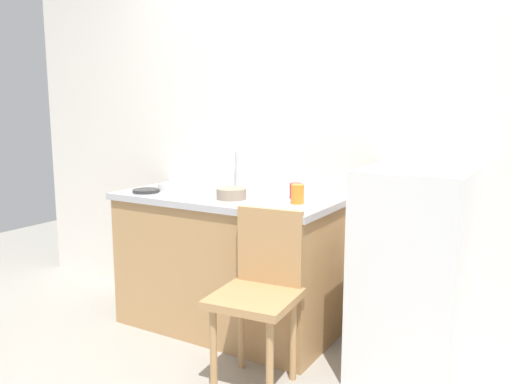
{
  "coord_description": "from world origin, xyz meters",
  "views": [
    {
      "loc": [
        1.38,
        -1.98,
        1.42
      ],
      "look_at": [
        -0.17,
        0.6,
        0.91
      ],
      "focal_mm": 36.86,
      "sensor_mm": 36.0,
      "label": 1
    }
  ],
  "objects_px": {
    "terracotta_bowl": "(231,194)",
    "hotplate": "(146,191)",
    "refrigerator": "(413,274)",
    "dish_tray": "(185,187)",
    "cup_red": "(296,191)",
    "chair": "(260,289)",
    "cup_orange": "(298,194)"
  },
  "relations": [
    {
      "from": "refrigerator",
      "to": "dish_tray",
      "type": "bearing_deg",
      "value": -179.31
    },
    {
      "from": "dish_tray",
      "to": "cup_orange",
      "type": "bearing_deg",
      "value": -0.32
    },
    {
      "from": "dish_tray",
      "to": "terracotta_bowl",
      "type": "relative_size",
      "value": 1.57
    },
    {
      "from": "terracotta_bowl",
      "to": "cup_orange",
      "type": "distance_m",
      "value": 0.41
    },
    {
      "from": "cup_red",
      "to": "cup_orange",
      "type": "bearing_deg",
      "value": -61.18
    },
    {
      "from": "refrigerator",
      "to": "cup_red",
      "type": "distance_m",
      "value": 0.83
    },
    {
      "from": "terracotta_bowl",
      "to": "hotplate",
      "type": "height_order",
      "value": "terracotta_bowl"
    },
    {
      "from": "hotplate",
      "to": "cup_red",
      "type": "height_order",
      "value": "cup_red"
    },
    {
      "from": "dish_tray",
      "to": "cup_red",
      "type": "distance_m",
      "value": 0.75
    },
    {
      "from": "dish_tray",
      "to": "terracotta_bowl",
      "type": "height_order",
      "value": "terracotta_bowl"
    },
    {
      "from": "cup_orange",
      "to": "hotplate",
      "type": "bearing_deg",
      "value": -171.27
    },
    {
      "from": "refrigerator",
      "to": "chair",
      "type": "distance_m",
      "value": 0.8
    },
    {
      "from": "hotplate",
      "to": "cup_red",
      "type": "relative_size",
      "value": 1.87
    },
    {
      "from": "hotplate",
      "to": "refrigerator",
      "type": "bearing_deg",
      "value": 6.06
    },
    {
      "from": "hotplate",
      "to": "cup_red",
      "type": "distance_m",
      "value": 0.97
    },
    {
      "from": "chair",
      "to": "refrigerator",
      "type": "bearing_deg",
      "value": 30.43
    },
    {
      "from": "chair",
      "to": "cup_red",
      "type": "xyz_separation_m",
      "value": [
        -0.09,
        0.59,
        0.41
      ]
    },
    {
      "from": "chair",
      "to": "hotplate",
      "type": "xyz_separation_m",
      "value": [
        -1.01,
        0.29,
        0.37
      ]
    },
    {
      "from": "refrigerator",
      "to": "dish_tray",
      "type": "height_order",
      "value": "refrigerator"
    },
    {
      "from": "refrigerator",
      "to": "cup_red",
      "type": "relative_size",
      "value": 12.12
    },
    {
      "from": "terracotta_bowl",
      "to": "hotplate",
      "type": "relative_size",
      "value": 1.05
    },
    {
      "from": "chair",
      "to": "dish_tray",
      "type": "bearing_deg",
      "value": 145.94
    },
    {
      "from": "terracotta_bowl",
      "to": "cup_red",
      "type": "relative_size",
      "value": 1.96
    },
    {
      "from": "refrigerator",
      "to": "hotplate",
      "type": "xyz_separation_m",
      "value": [
        -1.66,
        -0.18,
        0.32
      ]
    },
    {
      "from": "dish_tray",
      "to": "hotplate",
      "type": "bearing_deg",
      "value": -139.64
    },
    {
      "from": "chair",
      "to": "hotplate",
      "type": "distance_m",
      "value": 1.12
    },
    {
      "from": "refrigerator",
      "to": "terracotta_bowl",
      "type": "xyz_separation_m",
      "value": [
        -1.06,
        -0.09,
        0.34
      ]
    },
    {
      "from": "cup_red",
      "to": "chair",
      "type": "bearing_deg",
      "value": -80.97
    },
    {
      "from": "terracotta_bowl",
      "to": "dish_tray",
      "type": "bearing_deg",
      "value": 169.86
    },
    {
      "from": "hotplate",
      "to": "terracotta_bowl",
      "type": "bearing_deg",
      "value": 8.05
    },
    {
      "from": "terracotta_bowl",
      "to": "cup_red",
      "type": "xyz_separation_m",
      "value": [
        0.32,
        0.21,
        0.01
      ]
    },
    {
      "from": "cup_red",
      "to": "refrigerator",
      "type": "bearing_deg",
      "value": -9.38
    }
  ]
}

